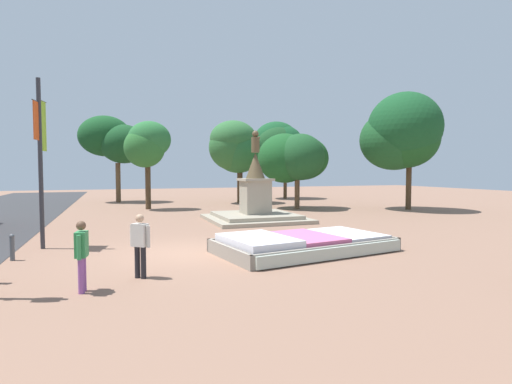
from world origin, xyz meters
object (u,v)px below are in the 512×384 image
Objects in this scene: statue_monument at (255,204)px; pedestrian_crossing_plaza at (82,252)px; banner_pole at (40,156)px; flower_planter at (303,244)px; pedestrian_near_planter at (140,242)px; kerb_bollard_mid_b at (12,247)px.

pedestrian_crossing_plaza is (-7.68, -10.41, 0.03)m from statue_monument.
banner_pole is 3.66× the size of pedestrian_crossing_plaza.
pedestrian_crossing_plaza is (-6.41, -2.27, 0.63)m from flower_planter.
banner_pole is at bearing 119.94° from pedestrian_near_planter.
statue_monument is 12.94m from pedestrian_crossing_plaza.
pedestrian_near_planter is 2.01× the size of kerb_bollard_mid_b.
kerb_bollard_mid_b is at bearing 136.32° from pedestrian_near_planter.
banner_pole is 6.14m from pedestrian_near_planter.
banner_pole is (-9.28, -4.70, 2.27)m from statue_monument.
banner_pole is 6.34m from pedestrian_crossing_plaza.
kerb_bollard_mid_b reaches higher than flower_planter.
banner_pole is 7.27× the size of kerb_bollard_mid_b.
kerb_bollard_mid_b is at bearing -107.71° from banner_pole.
pedestrian_near_planter reaches higher than kerb_bollard_mid_b.
banner_pole reaches higher than pedestrian_near_planter.
pedestrian_crossing_plaza is at bearing -160.53° from flower_planter.
pedestrian_near_planter is 4.73m from kerb_bollard_mid_b.
flower_planter is 1.23× the size of statue_monument.
kerb_bollard_mid_b is (-9.83, -6.41, -0.44)m from statue_monument.
kerb_bollard_mid_b is (-3.40, 3.25, -0.49)m from pedestrian_near_planter.
kerb_bollard_mid_b is (-8.56, 1.74, 0.15)m from flower_planter.
statue_monument is 10.65m from banner_pole.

